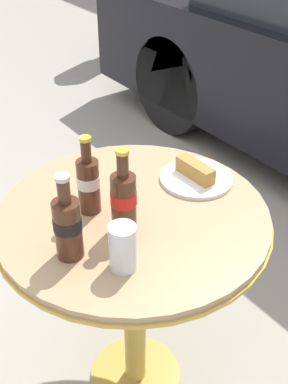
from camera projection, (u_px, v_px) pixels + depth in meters
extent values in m
plane|color=#A8A093|center=(136.00, 376.00, 1.77)|extent=(30.00, 30.00, 0.00)
cylinder|color=gold|center=(136.00, 374.00, 1.76)|extent=(0.32, 0.32, 0.02)
cylinder|color=gold|center=(135.00, 305.00, 1.55)|extent=(0.07, 0.07, 0.72)
cylinder|color=gold|center=(133.00, 218.00, 1.35)|extent=(0.77, 0.77, 0.01)
cylinder|color=tan|center=(133.00, 214.00, 1.34)|extent=(0.76, 0.76, 0.02)
cylinder|color=#4C2819|center=(124.00, 204.00, 1.22)|extent=(0.07, 0.07, 0.17)
cylinder|color=red|center=(124.00, 198.00, 1.21)|extent=(0.07, 0.07, 0.04)
cylinder|color=#4C2819|center=(123.00, 165.00, 1.16)|extent=(0.03, 0.03, 0.07)
cylinder|color=gold|center=(122.00, 151.00, 1.13)|extent=(0.03, 0.03, 0.01)
cylinder|color=#4C2819|center=(68.00, 230.00, 1.14)|extent=(0.07, 0.07, 0.16)
cylinder|color=black|center=(67.00, 223.00, 1.13)|extent=(0.07, 0.07, 0.03)
cylinder|color=#4C2819|center=(64.00, 191.00, 1.08)|extent=(0.03, 0.03, 0.06)
cylinder|color=silver|center=(62.00, 178.00, 1.06)|extent=(0.03, 0.03, 0.01)
cylinder|color=#4C2819|center=(89.00, 186.00, 1.30)|extent=(0.06, 0.06, 0.16)
cylinder|color=silver|center=(88.00, 181.00, 1.29)|extent=(0.06, 0.06, 0.03)
cylinder|color=#4C2819|center=(86.00, 151.00, 1.24)|extent=(0.03, 0.03, 0.06)
cylinder|color=gold|center=(85.00, 139.00, 1.21)|extent=(0.03, 0.03, 0.01)
cylinder|color=black|center=(123.00, 252.00, 1.13)|extent=(0.06, 0.06, 0.09)
cylinder|color=silver|center=(123.00, 248.00, 1.12)|extent=(0.07, 0.07, 0.12)
cylinder|color=silver|center=(196.00, 178.00, 1.46)|extent=(0.22, 0.22, 0.01)
cube|color=white|center=(196.00, 176.00, 1.46)|extent=(0.19, 0.19, 0.00)
cube|color=#B77F3D|center=(195.00, 170.00, 1.44)|extent=(0.13, 0.05, 0.05)
cylinder|color=black|center=(176.00, 84.00, 3.22)|extent=(0.65, 0.20, 0.65)
cylinder|color=brown|center=(124.00, 10.00, 4.64)|extent=(0.14, 0.14, 0.74)
cylinder|color=brown|center=(124.00, 15.00, 4.50)|extent=(0.14, 0.14, 0.74)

